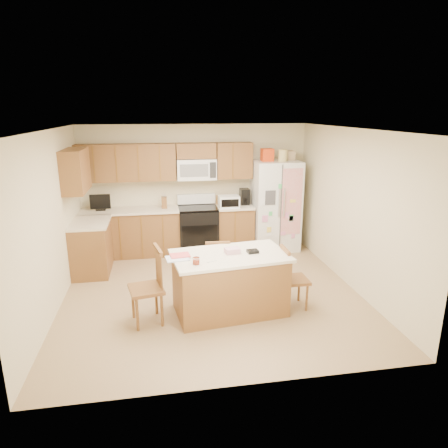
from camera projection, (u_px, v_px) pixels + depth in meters
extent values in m
plane|color=olive|center=(212.00, 292.00, 6.29)|extent=(4.50, 4.50, 0.00)
cube|color=beige|center=(196.00, 187.00, 8.07)|extent=(4.50, 0.10, 2.50)
cube|color=beige|center=(243.00, 274.00, 3.81)|extent=(4.50, 0.10, 2.50)
cube|color=beige|center=(52.00, 222.00, 5.58)|extent=(0.10, 4.50, 2.50)
cube|color=beige|center=(352.00, 209.00, 6.31)|extent=(0.10, 4.50, 2.50)
cube|color=white|center=(210.00, 129.00, 5.60)|extent=(4.50, 4.50, 0.04)
cube|color=brown|center=(131.00, 233.00, 7.80)|extent=(1.87, 0.60, 0.88)
cube|color=brown|center=(234.00, 228.00, 8.13)|extent=(0.72, 0.60, 0.88)
cube|color=brown|center=(92.00, 248.00, 6.96)|extent=(0.60, 0.95, 0.88)
cube|color=beige|center=(130.00, 211.00, 7.66)|extent=(1.87, 0.64, 0.04)
cube|color=beige|center=(234.00, 206.00, 8.00)|extent=(0.72, 0.64, 0.04)
cube|color=beige|center=(90.00, 223.00, 6.84)|extent=(0.64, 0.95, 0.04)
cube|color=brown|center=(126.00, 163.00, 7.55)|extent=(1.85, 0.33, 0.70)
cube|color=brown|center=(234.00, 160.00, 7.89)|extent=(0.70, 0.33, 0.70)
cube|color=brown|center=(196.00, 151.00, 7.71)|extent=(0.76, 0.33, 0.29)
cube|color=brown|center=(76.00, 171.00, 6.57)|extent=(0.33, 0.95, 0.70)
cube|color=brown|center=(94.00, 164.00, 7.30)|extent=(0.02, 0.01, 0.66)
cube|color=brown|center=(98.00, 240.00, 7.42)|extent=(0.02, 0.01, 0.84)
cube|color=brown|center=(116.00, 164.00, 7.36)|extent=(0.02, 0.01, 0.66)
cube|color=brown|center=(120.00, 238.00, 7.48)|extent=(0.02, 0.01, 0.84)
cube|color=brown|center=(138.00, 164.00, 7.43)|extent=(0.02, 0.01, 0.66)
cube|color=brown|center=(142.00, 237.00, 7.55)|extent=(0.02, 0.01, 0.84)
cube|color=brown|center=(160.00, 163.00, 7.49)|extent=(0.01, 0.01, 0.66)
cube|color=brown|center=(163.00, 236.00, 7.61)|extent=(0.01, 0.01, 0.84)
cube|color=brown|center=(233.00, 162.00, 7.72)|extent=(0.01, 0.01, 0.66)
cube|color=brown|center=(235.00, 233.00, 7.84)|extent=(0.01, 0.01, 0.84)
cube|color=white|center=(196.00, 169.00, 7.78)|extent=(0.76, 0.38, 0.40)
cube|color=slate|center=(194.00, 171.00, 7.59)|extent=(0.54, 0.01, 0.24)
cube|color=#262626|center=(213.00, 170.00, 7.65)|extent=(0.12, 0.01, 0.30)
cube|color=brown|center=(164.00, 203.00, 7.75)|extent=(0.10, 0.14, 0.22)
cube|color=black|center=(101.00, 210.00, 7.60)|extent=(0.18, 0.12, 0.02)
cube|color=black|center=(100.00, 202.00, 7.55)|extent=(0.38, 0.03, 0.28)
cube|color=#B66304|center=(226.00, 200.00, 8.03)|extent=(0.35, 0.22, 0.18)
cube|color=white|center=(229.00, 202.00, 7.80)|extent=(0.40, 0.28, 0.23)
cube|color=black|center=(230.00, 203.00, 7.67)|extent=(0.34, 0.01, 0.15)
cube|color=black|center=(245.00, 197.00, 8.04)|extent=(0.18, 0.22, 0.32)
cylinder|color=black|center=(245.00, 201.00, 7.99)|extent=(0.12, 0.12, 0.12)
cube|color=black|center=(198.00, 230.00, 7.99)|extent=(0.76, 0.64, 0.88)
cube|color=black|center=(200.00, 236.00, 7.69)|extent=(0.68, 0.01, 0.42)
cube|color=black|center=(198.00, 208.00, 7.87)|extent=(0.76, 0.64, 0.03)
cube|color=white|center=(196.00, 199.00, 8.08)|extent=(0.76, 0.10, 0.20)
cube|color=white|center=(275.00, 205.00, 8.07)|extent=(0.90, 0.75, 1.80)
cube|color=#4C4C4C|center=(281.00, 210.00, 7.71)|extent=(0.02, 0.01, 1.75)
cube|color=silver|center=(279.00, 203.00, 7.64)|extent=(0.02, 0.03, 0.55)
cube|color=silver|center=(284.00, 203.00, 7.65)|extent=(0.02, 0.03, 0.55)
cube|color=#3F3F44|center=(270.00, 198.00, 7.60)|extent=(0.20, 0.01, 0.28)
cube|color=#D84C59|center=(291.00, 202.00, 7.70)|extent=(0.42, 0.01, 1.30)
cube|color=red|center=(267.00, 155.00, 7.76)|extent=(0.22, 0.22, 0.24)
cylinder|color=#DDCA78|center=(283.00, 155.00, 7.76)|extent=(0.18, 0.18, 0.22)
cube|color=tan|center=(289.00, 156.00, 7.92)|extent=(0.18, 0.20, 0.18)
cube|color=brown|center=(230.00, 284.00, 5.59)|extent=(1.58, 1.01, 0.82)
cube|color=beige|center=(230.00, 256.00, 5.47)|extent=(1.67, 1.10, 0.04)
cylinder|color=red|center=(196.00, 262.00, 5.11)|extent=(0.08, 0.08, 0.06)
cylinder|color=white|center=(196.00, 261.00, 5.10)|extent=(0.09, 0.09, 0.09)
cube|color=#CFA5AE|center=(232.00, 250.00, 5.51)|extent=(0.22, 0.17, 0.07)
cube|color=black|center=(253.00, 251.00, 5.52)|extent=(0.16, 0.14, 0.04)
cube|color=white|center=(177.00, 258.00, 5.29)|extent=(0.33, 0.27, 0.01)
cube|color=#D84C4C|center=(180.00, 255.00, 5.37)|extent=(0.28, 0.23, 0.01)
cylinder|color=white|center=(212.00, 261.00, 5.20)|extent=(0.13, 0.07, 0.01)
cube|color=brown|center=(146.00, 289.00, 5.27)|extent=(0.51, 0.52, 0.05)
cylinder|color=brown|center=(133.00, 302.00, 5.45)|extent=(0.04, 0.04, 0.46)
cylinder|color=brown|center=(137.00, 315.00, 5.12)|extent=(0.04, 0.04, 0.46)
cylinder|color=brown|center=(156.00, 299.00, 5.56)|extent=(0.04, 0.04, 0.46)
cylinder|color=brown|center=(162.00, 310.00, 5.23)|extent=(0.04, 0.04, 0.46)
cylinder|color=brown|center=(156.00, 264.00, 5.40)|extent=(0.02, 0.02, 0.51)
cylinder|color=brown|center=(158.00, 266.00, 5.33)|extent=(0.02, 0.02, 0.51)
cylinder|color=brown|center=(159.00, 268.00, 5.26)|extent=(0.02, 0.02, 0.51)
cylinder|color=brown|center=(160.00, 270.00, 5.19)|extent=(0.02, 0.02, 0.51)
cylinder|color=brown|center=(161.00, 272.00, 5.11)|extent=(0.02, 0.02, 0.51)
cube|color=brown|center=(158.00, 249.00, 5.19)|extent=(0.13, 0.43, 0.05)
cube|color=brown|center=(217.00, 268.00, 6.17)|extent=(0.41, 0.39, 0.04)
cylinder|color=brown|center=(226.00, 277.00, 6.37)|extent=(0.03, 0.03, 0.39)
cylinder|color=brown|center=(207.00, 277.00, 6.35)|extent=(0.03, 0.03, 0.39)
cylinder|color=brown|center=(228.00, 284.00, 6.11)|extent=(0.03, 0.03, 0.39)
cylinder|color=brown|center=(208.00, 285.00, 6.09)|extent=(0.03, 0.03, 0.39)
cylinder|color=brown|center=(227.00, 257.00, 5.97)|extent=(0.02, 0.02, 0.44)
cylinder|color=brown|center=(222.00, 257.00, 5.96)|extent=(0.02, 0.02, 0.44)
cylinder|color=brown|center=(218.00, 257.00, 5.96)|extent=(0.02, 0.02, 0.44)
cylinder|color=brown|center=(213.00, 257.00, 5.95)|extent=(0.02, 0.02, 0.44)
cylinder|color=brown|center=(209.00, 257.00, 5.95)|extent=(0.02, 0.02, 0.44)
cube|color=brown|center=(218.00, 243.00, 5.90)|extent=(0.37, 0.07, 0.05)
cube|color=brown|center=(294.00, 280.00, 5.71)|extent=(0.38, 0.39, 0.04)
cylinder|color=brown|center=(307.00, 298.00, 5.64)|extent=(0.03, 0.03, 0.40)
cylinder|color=brown|center=(299.00, 288.00, 5.95)|extent=(0.03, 0.03, 0.40)
cylinder|color=brown|center=(288.00, 299.00, 5.60)|extent=(0.03, 0.03, 0.40)
cylinder|color=brown|center=(281.00, 290.00, 5.90)|extent=(0.03, 0.03, 0.40)
cylinder|color=brown|center=(288.00, 268.00, 5.49)|extent=(0.02, 0.02, 0.45)
cylinder|color=brown|center=(286.00, 266.00, 5.55)|extent=(0.02, 0.02, 0.45)
cylinder|color=brown|center=(284.00, 265.00, 5.62)|extent=(0.02, 0.02, 0.45)
cylinder|color=brown|center=(283.00, 263.00, 5.68)|extent=(0.02, 0.02, 0.45)
cylinder|color=brown|center=(281.00, 261.00, 5.75)|extent=(0.02, 0.02, 0.45)
cube|color=brown|center=(285.00, 250.00, 5.56)|extent=(0.04, 0.37, 0.05)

